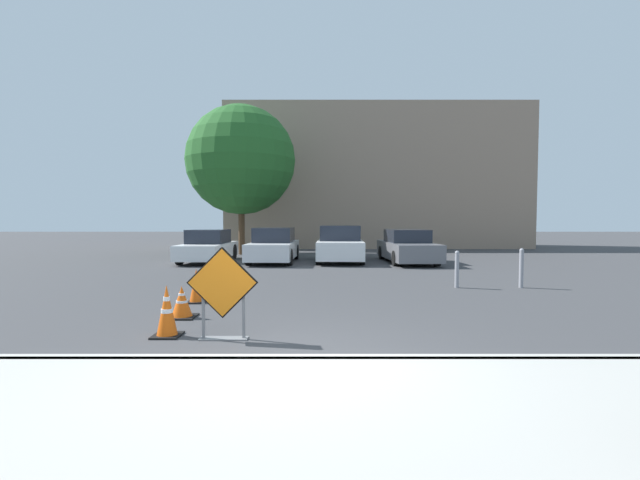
% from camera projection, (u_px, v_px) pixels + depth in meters
% --- Properties ---
extents(ground_plane, '(96.00, 96.00, 0.00)m').
position_uv_depth(ground_plane, '(312.00, 270.00, 15.19)').
color(ground_plane, '#3D3D3F').
extents(sidewalk_strip, '(28.20, 3.06, 0.14)m').
position_uv_depth(sidewalk_strip, '(284.00, 422.00, 3.67)').
color(sidewalk_strip, '#ADAAA3').
rests_on(sidewalk_strip, ground_plane).
extents(curb_lip, '(28.20, 0.20, 0.14)m').
position_uv_depth(curb_lip, '(295.00, 362.00, 5.20)').
color(curb_lip, '#ADAAA3').
rests_on(curb_lip, ground_plane).
extents(road_closed_sign, '(1.07, 0.20, 1.40)m').
position_uv_depth(road_closed_sign, '(224.00, 290.00, 6.37)').
color(road_closed_sign, black).
rests_on(road_closed_sign, ground_plane).
extents(traffic_cone_nearest, '(0.42, 0.42, 0.80)m').
position_uv_depth(traffic_cone_nearest, '(168.00, 311.00, 6.59)').
color(traffic_cone_nearest, black).
rests_on(traffic_cone_nearest, ground_plane).
extents(traffic_cone_second, '(0.50, 0.50, 0.58)m').
position_uv_depth(traffic_cone_second, '(183.00, 302.00, 7.86)').
color(traffic_cone_second, black).
rests_on(traffic_cone_second, ground_plane).
extents(traffic_cone_third, '(0.39, 0.39, 0.74)m').
position_uv_depth(traffic_cone_third, '(198.00, 286.00, 9.27)').
color(traffic_cone_third, black).
rests_on(traffic_cone_third, ground_plane).
extents(parked_car_nearest, '(1.84, 4.17, 1.38)m').
position_uv_depth(parked_car_nearest, '(210.00, 247.00, 18.24)').
color(parked_car_nearest, white).
rests_on(parked_car_nearest, ground_plane).
extents(parked_car_second, '(1.96, 4.26, 1.46)m').
position_uv_depth(parked_car_second, '(275.00, 246.00, 18.09)').
color(parked_car_second, silver).
rests_on(parked_car_second, ground_plane).
extents(parked_car_third, '(2.07, 4.18, 1.55)m').
position_uv_depth(parked_car_third, '(341.00, 245.00, 18.27)').
color(parked_car_third, white).
rests_on(parked_car_third, ground_plane).
extents(parked_car_fourth, '(1.98, 4.64, 1.38)m').
position_uv_depth(parked_car_fourth, '(409.00, 247.00, 17.97)').
color(parked_car_fourth, slate).
rests_on(parked_car_fourth, ground_plane).
extents(bollard_nearest, '(0.12, 0.12, 0.98)m').
position_uv_depth(bollard_nearest, '(458.00, 268.00, 11.26)').
color(bollard_nearest, gray).
rests_on(bollard_nearest, ground_plane).
extents(bollard_second, '(0.12, 0.12, 1.05)m').
position_uv_depth(bollard_second, '(523.00, 267.00, 11.25)').
color(bollard_second, gray).
rests_on(bollard_second, ground_plane).
extents(building_facade_backdrop, '(19.03, 5.00, 8.97)m').
position_uv_depth(building_facade_backdrop, '(376.00, 179.00, 28.26)').
color(building_facade_backdrop, gray).
rests_on(building_facade_backdrop, ground_plane).
extents(street_tree_behind_lot, '(5.56, 5.56, 7.62)m').
position_uv_depth(street_tree_behind_lot, '(242.00, 160.00, 21.88)').
color(street_tree_behind_lot, '#513823').
rests_on(street_tree_behind_lot, ground_plane).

